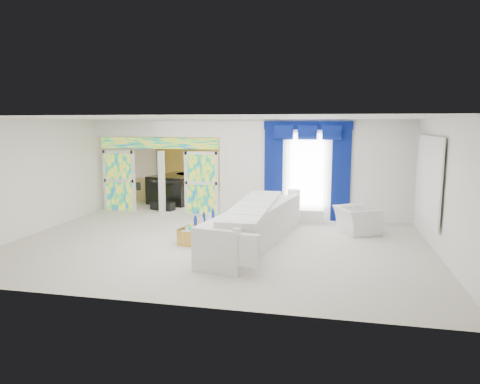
% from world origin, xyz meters
% --- Properties ---
extents(floor, '(12.00, 12.00, 0.00)m').
position_xyz_m(floor, '(0.00, 0.00, 0.00)').
color(floor, '#B7AF9E').
rests_on(floor, ground).
extents(dividing_wall, '(5.70, 0.18, 3.00)m').
position_xyz_m(dividing_wall, '(2.15, 1.00, 1.50)').
color(dividing_wall, white).
rests_on(dividing_wall, ground).
extents(dividing_header, '(4.30, 0.18, 0.55)m').
position_xyz_m(dividing_header, '(-2.85, 1.00, 2.73)').
color(dividing_header, white).
rests_on(dividing_header, dividing_wall).
extents(stained_panel_left, '(0.95, 0.04, 2.00)m').
position_xyz_m(stained_panel_left, '(-4.28, 1.00, 1.00)').
color(stained_panel_left, '#994C3F').
rests_on(stained_panel_left, ground).
extents(stained_panel_right, '(0.95, 0.04, 2.00)m').
position_xyz_m(stained_panel_right, '(-1.42, 1.00, 1.00)').
color(stained_panel_right, '#994C3F').
rests_on(stained_panel_right, ground).
extents(stained_transom, '(4.00, 0.05, 0.35)m').
position_xyz_m(stained_transom, '(-2.85, 1.00, 2.25)').
color(stained_transom, '#994C3F').
rests_on(stained_transom, dividing_header).
extents(window_pane, '(1.00, 0.02, 2.30)m').
position_xyz_m(window_pane, '(1.90, 0.90, 1.45)').
color(window_pane, white).
rests_on(window_pane, dividing_wall).
extents(blue_drape_left, '(0.55, 0.10, 2.80)m').
position_xyz_m(blue_drape_left, '(0.90, 0.87, 1.40)').
color(blue_drape_left, '#031345').
rests_on(blue_drape_left, ground).
extents(blue_drape_right, '(0.55, 0.10, 2.80)m').
position_xyz_m(blue_drape_right, '(2.90, 0.87, 1.40)').
color(blue_drape_right, '#031345').
rests_on(blue_drape_right, ground).
extents(blue_pelmet, '(2.60, 0.12, 0.25)m').
position_xyz_m(blue_pelmet, '(1.90, 0.87, 2.82)').
color(blue_pelmet, '#031345').
rests_on(blue_pelmet, dividing_wall).
extents(wall_mirror, '(0.04, 2.70, 1.90)m').
position_xyz_m(wall_mirror, '(4.94, -1.00, 1.55)').
color(wall_mirror, white).
rests_on(wall_mirror, ground).
extents(gold_curtains, '(9.70, 0.12, 2.90)m').
position_xyz_m(gold_curtains, '(0.00, 5.90, 1.50)').
color(gold_curtains, '#B18B2A').
rests_on(gold_curtains, ground).
extents(white_sofa, '(1.75, 4.66, 0.87)m').
position_xyz_m(white_sofa, '(0.88, -2.22, 0.43)').
color(white_sofa, silver).
rests_on(white_sofa, ground).
extents(coffee_table, '(0.88, 1.83, 0.39)m').
position_xyz_m(coffee_table, '(-0.47, -1.92, 0.20)').
color(coffee_table, '#BB8A3A').
rests_on(coffee_table, ground).
extents(console_table, '(1.15, 0.37, 0.38)m').
position_xyz_m(console_table, '(1.87, 0.46, 0.19)').
color(console_table, silver).
rests_on(console_table, ground).
extents(table_lamp, '(0.36, 0.36, 0.58)m').
position_xyz_m(table_lamp, '(1.57, 0.46, 0.67)').
color(table_lamp, silver).
rests_on(table_lamp, console_table).
extents(armchair, '(1.30, 1.36, 0.69)m').
position_xyz_m(armchair, '(3.32, -0.56, 0.35)').
color(armchair, silver).
rests_on(armchair, ground).
extents(grand_piano, '(1.95, 2.29, 1.00)m').
position_xyz_m(grand_piano, '(-2.90, 2.93, 0.50)').
color(grand_piano, black).
rests_on(grand_piano, ground).
extents(piano_bench, '(0.87, 0.51, 0.27)m').
position_xyz_m(piano_bench, '(-2.90, 1.33, 0.14)').
color(piano_bench, black).
rests_on(piano_bench, ground).
extents(tv_console, '(0.62, 0.58, 0.83)m').
position_xyz_m(tv_console, '(-4.38, 2.97, 0.42)').
color(tv_console, tan).
rests_on(tv_console, ground).
extents(chandelier, '(0.60, 0.60, 0.60)m').
position_xyz_m(chandelier, '(-2.30, 3.40, 2.65)').
color(chandelier, gold).
rests_on(chandelier, ceiling).
extents(decanters, '(0.22, 1.19, 0.24)m').
position_xyz_m(decanters, '(-0.47, -1.91, 0.49)').
color(decanters, navy).
rests_on(decanters, coffee_table).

